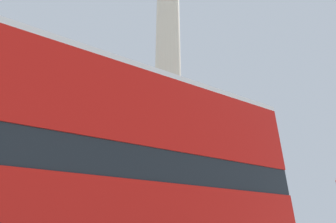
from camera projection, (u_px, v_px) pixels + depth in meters
name	position (u px, v px, depth m)	size (l,w,h in m)	color
monument_column	(168.00, 113.00, 15.67)	(5.26, 5.26, 23.43)	#BCB29E
street_lamp	(145.00, 184.00, 9.18)	(0.38, 0.38, 5.65)	black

